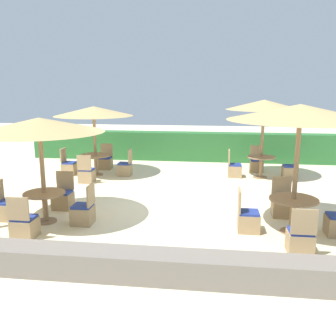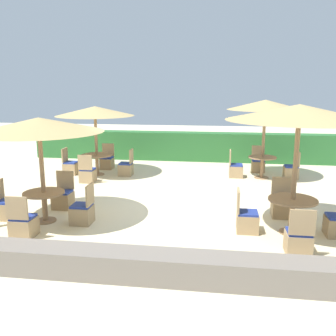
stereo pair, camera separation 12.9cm
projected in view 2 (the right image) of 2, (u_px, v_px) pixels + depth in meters
The scene contains 25 objects.
ground_plane at pixel (165, 207), 9.72m from camera, with size 40.00×40.00×0.00m, color beige.
hedge_row at pixel (187, 146), 15.64m from camera, with size 13.00×0.70×1.17m, color #2D6B33.
stone_border at pixel (131, 265), 6.09m from camera, with size 10.00×0.56×0.46m, color slate.
parasol_front_right at pixel (299, 113), 7.45m from camera, with size 2.94×2.94×2.72m.
round_table_front_right at pixel (292, 207), 7.87m from camera, with size 1.02×1.02×0.76m.
patio_chair_front_right_west at pixel (247, 220), 8.02m from camera, with size 0.46×0.46×0.93m.
patio_chair_front_right_north at pixel (281, 206), 8.95m from camera, with size 0.46×0.46×0.93m.
patio_chair_front_right_south at pixel (298, 241), 6.95m from camera, with size 0.46×0.46×0.93m.
parasol_back_left at pixel (95, 111), 12.70m from camera, with size 2.68×2.68×2.39m.
round_table_back_left at pixel (97, 159), 13.06m from camera, with size 1.08×1.08×0.72m.
patio_chair_back_left_west at pixel (71, 167), 13.22m from camera, with size 0.46×0.46×0.93m.
patio_chair_back_left_east at pixel (126, 168), 13.04m from camera, with size 0.46×0.46×0.93m.
patio_chair_back_left_north at pixel (107, 162), 14.10m from camera, with size 0.46×0.46×0.93m.
patio_chair_back_left_south at pixel (88, 174), 12.13m from camera, with size 0.46×0.46×0.93m.
parasol_front_left at pixel (39, 125), 8.20m from camera, with size 2.85×2.85×2.40m.
round_table_front_left at pixel (44, 199), 8.57m from camera, with size 0.94×0.94×0.70m.
patio_chair_front_left_west at pixel (7, 208), 8.81m from camera, with size 0.46×0.46×0.93m.
patio_chair_front_left_north at pixel (63, 198), 9.59m from camera, with size 0.46×0.46×0.93m.
patio_chair_front_left_south at pixel (23, 225), 7.73m from camera, with size 0.46×0.46×0.93m.
patio_chair_front_left_east at pixel (83, 212), 8.50m from camera, with size 0.46×0.46×0.93m.
parasol_back_right at pixel (265, 105), 12.20m from camera, with size 2.50×2.50×2.62m.
round_table_back_right at pixel (262, 162), 12.61m from camera, with size 0.93×0.93×0.74m.
patio_chair_back_right_east at pixel (291, 171), 12.59m from camera, with size 0.46×0.46×0.93m.
patio_chair_back_right_north at pixel (258, 165), 13.61m from camera, with size 0.46×0.46×0.93m.
patio_chair_back_right_west at pixel (235, 170), 12.81m from camera, with size 0.46×0.46×0.93m.
Camera 2 is at (1.37, -9.16, 3.09)m, focal length 40.00 mm.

